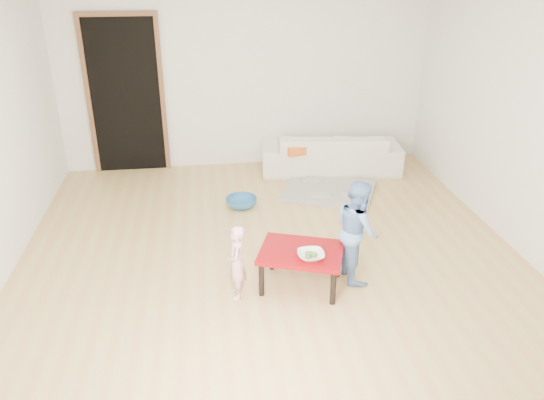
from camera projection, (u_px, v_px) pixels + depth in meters
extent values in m
cube|color=tan|center=(269.00, 249.00, 5.45)|extent=(5.00, 5.00, 0.01)
cube|color=white|center=(245.00, 73.00, 7.15)|extent=(5.00, 0.02, 2.60)
cube|color=white|center=(521.00, 117.00, 5.21)|extent=(0.02, 5.00, 2.60)
imported|color=silver|center=(331.00, 152.00, 7.32)|extent=(1.95, 0.95, 0.55)
cube|color=orange|center=(299.00, 147.00, 7.06)|extent=(0.49, 0.45, 0.11)
imported|color=white|center=(311.00, 255.00, 4.58)|extent=(0.23, 0.23, 0.06)
imported|color=pink|center=(236.00, 262.00, 4.57)|extent=(0.18, 0.26, 0.68)
imported|color=#5587C6|center=(357.00, 230.00, 4.81)|extent=(0.40, 0.49, 0.96)
imported|color=#286498|center=(241.00, 202.00, 6.34)|extent=(0.37, 0.37, 0.12)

